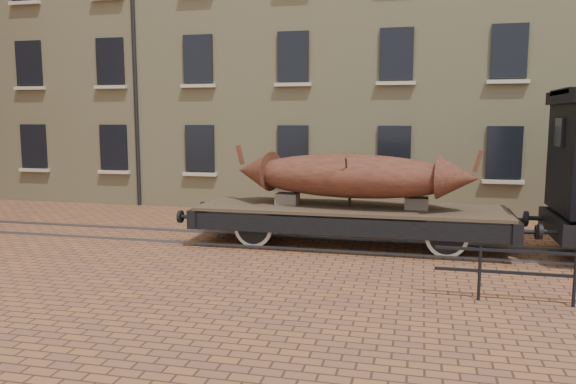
# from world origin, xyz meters

# --- Properties ---
(ground) EXTENTS (90.00, 90.00, 0.00)m
(ground) POSITION_xyz_m (0.00, 0.00, 0.00)
(ground) COLOR brown
(warehouse_cream) EXTENTS (40.00, 10.19, 14.00)m
(warehouse_cream) POSITION_xyz_m (3.00, 9.99, 7.00)
(warehouse_cream) COLOR tan
(warehouse_cream) RESTS_ON ground
(rail_track) EXTENTS (30.00, 1.52, 0.06)m
(rail_track) POSITION_xyz_m (0.00, 0.00, 0.03)
(rail_track) COLOR #59595E
(rail_track) RESTS_ON ground
(flatcar_wagon) EXTENTS (8.85, 2.40, 1.34)m
(flatcar_wagon) POSITION_xyz_m (0.15, -0.00, 0.83)
(flatcar_wagon) COLOR #403429
(flatcar_wagon) RESTS_ON ground
(iron_boat) EXTENTS (6.38, 2.39, 1.54)m
(iron_boat) POSITION_xyz_m (0.14, -0.00, 1.84)
(iron_boat) COLOR brown
(iron_boat) RESTS_ON flatcar_wagon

